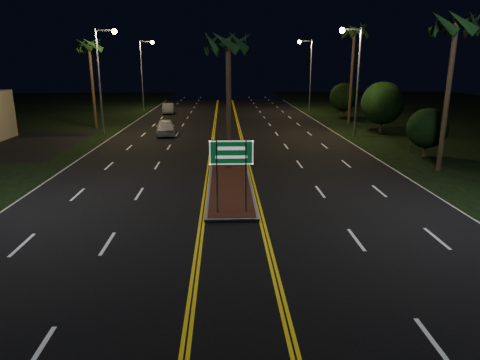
{
  "coord_description": "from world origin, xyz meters",
  "views": [
    {
      "loc": [
        -0.31,
        -14.3,
        6.25
      ],
      "look_at": [
        0.3,
        1.48,
        1.9
      ],
      "focal_mm": 32.0,
      "sensor_mm": 36.0,
      "label": 1
    }
  ],
  "objects_px": {
    "palm_right_near": "(457,25)",
    "shrub_near": "(427,128)",
    "median_island": "(230,186)",
    "shrub_far": "(344,97)",
    "streetlight_left_far": "(144,67)",
    "car_far": "(168,107)",
    "shrub_mid": "(382,103)",
    "palm_right_far": "(355,32)",
    "warning_sign": "(411,131)",
    "car_near": "(165,126)",
    "palm_left_far": "(89,46)",
    "highway_sign": "(231,160)",
    "palm_median": "(228,43)",
    "streetlight_right_mid": "(354,70)",
    "streetlight_right_far": "(308,67)",
    "streetlight_left_mid": "(103,70)"
  },
  "relations": [
    {
      "from": "warning_sign",
      "to": "palm_left_far",
      "type": "bearing_deg",
      "value": 131.34
    },
    {
      "from": "median_island",
      "to": "car_near",
      "type": "bearing_deg",
      "value": 108.09
    },
    {
      "from": "shrub_near",
      "to": "shrub_mid",
      "type": "bearing_deg",
      "value": 87.14
    },
    {
      "from": "palm_right_far",
      "to": "warning_sign",
      "type": "height_order",
      "value": "palm_right_far"
    },
    {
      "from": "streetlight_left_mid",
      "to": "palm_right_near",
      "type": "relative_size",
      "value": 0.97
    },
    {
      "from": "streetlight_left_mid",
      "to": "palm_right_near",
      "type": "bearing_deg",
      "value": -31.2
    },
    {
      "from": "palm_median",
      "to": "shrub_far",
      "type": "height_order",
      "value": "palm_median"
    },
    {
      "from": "palm_right_near",
      "to": "shrub_near",
      "type": "relative_size",
      "value": 2.82
    },
    {
      "from": "shrub_mid",
      "to": "shrub_far",
      "type": "distance_m",
      "value": 12.01
    },
    {
      "from": "palm_median",
      "to": "car_far",
      "type": "height_order",
      "value": "palm_median"
    },
    {
      "from": "streetlight_right_mid",
      "to": "palm_left_far",
      "type": "bearing_deg",
      "value": 165.63
    },
    {
      "from": "palm_right_near",
      "to": "shrub_near",
      "type": "bearing_deg",
      "value": 75.96
    },
    {
      "from": "streetlight_left_far",
      "to": "car_near",
      "type": "xyz_separation_m",
      "value": [
        5.15,
        -20.28,
        -4.85
      ]
    },
    {
      "from": "median_island",
      "to": "palm_left_far",
      "type": "xyz_separation_m",
      "value": [
        -12.8,
        21.0,
        7.66
      ]
    },
    {
      "from": "streetlight_right_mid",
      "to": "palm_median",
      "type": "height_order",
      "value": "streetlight_right_mid"
    },
    {
      "from": "streetlight_right_mid",
      "to": "palm_right_near",
      "type": "xyz_separation_m",
      "value": [
        1.89,
        -12.0,
        2.56
      ]
    },
    {
      "from": "car_far",
      "to": "palm_right_far",
      "type": "bearing_deg",
      "value": -32.71
    },
    {
      "from": "palm_median",
      "to": "shrub_mid",
      "type": "relative_size",
      "value": 1.8
    },
    {
      "from": "shrub_far",
      "to": "car_far",
      "type": "relative_size",
      "value": 0.9
    },
    {
      "from": "streetlight_left_far",
      "to": "palm_right_near",
      "type": "height_order",
      "value": "palm_right_near"
    },
    {
      "from": "streetlight_right_mid",
      "to": "warning_sign",
      "type": "bearing_deg",
      "value": -70.44
    },
    {
      "from": "highway_sign",
      "to": "palm_right_near",
      "type": "distance_m",
      "value": 15.55
    },
    {
      "from": "highway_sign",
      "to": "streetlight_left_far",
      "type": "height_order",
      "value": "streetlight_left_far"
    },
    {
      "from": "median_island",
      "to": "palm_median",
      "type": "bearing_deg",
      "value": 90.0
    },
    {
      "from": "streetlight_left_far",
      "to": "shrub_mid",
      "type": "xyz_separation_m",
      "value": [
        24.61,
        -20.0,
        -2.93
      ]
    },
    {
      "from": "streetlight_right_mid",
      "to": "warning_sign",
      "type": "relative_size",
      "value": 3.72
    },
    {
      "from": "shrub_far",
      "to": "car_near",
      "type": "relative_size",
      "value": 0.82
    },
    {
      "from": "palm_right_near",
      "to": "palm_right_far",
      "type": "xyz_separation_m",
      "value": [
        0.3,
        20.0,
        0.93
      ]
    },
    {
      "from": "median_island",
      "to": "car_far",
      "type": "relative_size",
      "value": 2.32
    },
    {
      "from": "shrub_mid",
      "to": "streetlight_right_mid",
      "type": "bearing_deg",
      "value": -149.44
    },
    {
      "from": "median_island",
      "to": "warning_sign",
      "type": "height_order",
      "value": "warning_sign"
    },
    {
      "from": "streetlight_right_far",
      "to": "car_near",
      "type": "bearing_deg",
      "value": -131.32
    },
    {
      "from": "median_island",
      "to": "shrub_far",
      "type": "relative_size",
      "value": 2.59
    },
    {
      "from": "palm_left_far",
      "to": "streetlight_left_far",
      "type": "bearing_deg",
      "value": 82.22
    },
    {
      "from": "highway_sign",
      "to": "palm_left_far",
      "type": "bearing_deg",
      "value": 116.92
    },
    {
      "from": "palm_right_near",
      "to": "highway_sign",
      "type": "bearing_deg",
      "value": -150.05
    },
    {
      "from": "streetlight_right_mid",
      "to": "streetlight_right_far",
      "type": "relative_size",
      "value": 1.0
    },
    {
      "from": "streetlight_left_far",
      "to": "shrub_near",
      "type": "height_order",
      "value": "streetlight_left_far"
    },
    {
      "from": "palm_right_far",
      "to": "car_near",
      "type": "relative_size",
      "value": 2.12
    },
    {
      "from": "median_island",
      "to": "car_near",
      "type": "height_order",
      "value": "car_near"
    },
    {
      "from": "palm_right_near",
      "to": "car_far",
      "type": "height_order",
      "value": "palm_right_near"
    },
    {
      "from": "median_island",
      "to": "shrub_far",
      "type": "height_order",
      "value": "shrub_far"
    },
    {
      "from": "streetlight_right_mid",
      "to": "palm_left_far",
      "type": "distance_m",
      "value": 24.26
    },
    {
      "from": "median_island",
      "to": "shrub_far",
      "type": "bearing_deg",
      "value": 64.55
    },
    {
      "from": "streetlight_left_far",
      "to": "warning_sign",
      "type": "relative_size",
      "value": 3.72
    },
    {
      "from": "palm_median",
      "to": "shrub_far",
      "type": "distance_m",
      "value": 29.41
    },
    {
      "from": "highway_sign",
      "to": "car_far",
      "type": "height_order",
      "value": "highway_sign"
    },
    {
      "from": "median_island",
      "to": "warning_sign",
      "type": "bearing_deg",
      "value": 32.49
    },
    {
      "from": "streetlight_right_far",
      "to": "palm_median",
      "type": "relative_size",
      "value": 1.08
    },
    {
      "from": "shrub_near",
      "to": "streetlight_left_far",
      "type": "bearing_deg",
      "value": 128.79
    }
  ]
}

